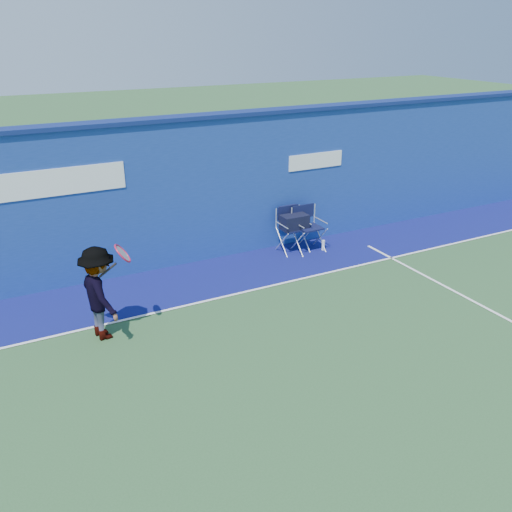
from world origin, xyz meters
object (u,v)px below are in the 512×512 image
directors_chair_left (293,233)px  tennis_player (100,293)px  water_bottle (323,245)px  directors_chair_right (308,237)px

directors_chair_left → tennis_player: tennis_player is taller
directors_chair_left → water_bottle: bearing=-24.4°
directors_chair_right → water_bottle: (0.31, -0.15, -0.20)m
directors_chair_right → water_bottle: size_ratio=4.16×
tennis_player → directors_chair_right: bearing=17.8°
water_bottle → tennis_player: 5.50m
water_bottle → directors_chair_right: bearing=154.5°
water_bottle → directors_chair_left: bearing=155.6°
directors_chair_left → water_bottle: directors_chair_left is taller
tennis_player → directors_chair_left: bearing=20.5°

